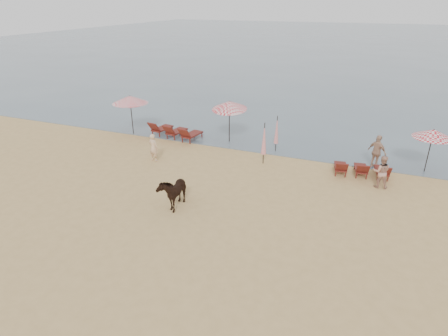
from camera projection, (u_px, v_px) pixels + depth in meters
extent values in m
plane|color=tan|center=(173.00, 248.00, 13.64)|extent=(120.00, 120.00, 0.00)
cube|color=#51606B|center=(351.00, 41.00, 81.37)|extent=(160.00, 140.00, 0.06)
cube|color=maroon|center=(162.00, 128.00, 25.04)|extent=(0.94, 1.63, 0.09)
cube|color=maroon|center=(154.00, 127.00, 24.26)|extent=(0.78, 0.61, 0.67)
cube|color=maroon|center=(177.00, 131.00, 24.49)|extent=(0.94, 1.63, 0.09)
cube|color=maroon|center=(169.00, 130.00, 23.71)|extent=(0.78, 0.61, 0.67)
cube|color=maroon|center=(192.00, 134.00, 23.93)|extent=(0.94, 1.63, 0.09)
cube|color=maroon|center=(184.00, 133.00, 23.15)|extent=(0.78, 0.61, 0.67)
cube|color=maroon|center=(340.00, 167.00, 19.48)|extent=(0.77, 1.36, 0.07)
cube|color=maroon|center=(342.00, 167.00, 18.76)|extent=(0.65, 0.50, 0.56)
cube|color=maroon|center=(361.00, 168.00, 19.26)|extent=(0.77, 1.36, 0.07)
cube|color=maroon|center=(363.00, 169.00, 18.55)|extent=(0.65, 0.50, 0.56)
cube|color=maroon|center=(382.00, 170.00, 19.05)|extent=(0.77, 1.36, 0.07)
cube|color=maroon|center=(384.00, 171.00, 18.33)|extent=(0.65, 0.50, 0.56)
cylinder|color=black|center=(132.00, 117.00, 24.65)|extent=(0.05, 0.05, 2.41)
cone|color=red|center=(130.00, 99.00, 24.18)|extent=(2.30, 2.30, 0.49)
sphere|color=black|center=(130.00, 96.00, 24.09)|extent=(0.09, 0.09, 0.09)
cylinder|color=black|center=(229.00, 123.00, 23.26)|extent=(0.06, 0.06, 2.44)
cone|color=red|center=(229.00, 105.00, 22.78)|extent=(2.16, 2.20, 0.73)
sphere|color=black|center=(229.00, 101.00, 22.69)|extent=(0.09, 0.09, 0.09)
cylinder|color=black|center=(429.00, 153.00, 19.18)|extent=(0.05, 0.05, 2.17)
cone|color=red|center=(433.00, 134.00, 18.75)|extent=(1.93, 1.93, 0.43)
sphere|color=black|center=(434.00, 130.00, 18.67)|extent=(0.08, 0.08, 0.08)
cylinder|color=black|center=(276.00, 134.00, 21.81)|extent=(0.05, 0.05, 2.19)
cone|color=red|center=(277.00, 130.00, 21.70)|extent=(0.27, 0.27, 1.64)
cylinder|color=black|center=(264.00, 144.00, 20.18)|extent=(0.05, 0.05, 2.33)
cone|color=red|center=(264.00, 139.00, 20.07)|extent=(0.28, 0.28, 1.75)
imported|color=black|center=(173.00, 191.00, 16.14)|extent=(0.94, 1.81, 1.48)
imported|color=#E1B58D|center=(153.00, 147.00, 20.70)|extent=(0.63, 0.48, 1.58)
imported|color=tan|center=(381.00, 172.00, 17.73)|extent=(0.85, 0.70, 1.63)
imported|color=tan|center=(377.00, 152.00, 19.73)|extent=(1.14, 0.99, 1.84)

